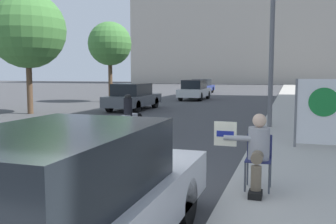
# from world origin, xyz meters

# --- Properties ---
(ground_plane) EXTENTS (160.00, 160.00, 0.00)m
(ground_plane) POSITION_xyz_m (0.00, 0.00, 0.00)
(ground_plane) COLOR #444447
(sidewalk_curb) EXTENTS (3.91, 90.00, 0.13)m
(sidewalk_curb) POSITION_xyz_m (3.62, 15.00, 0.06)
(sidewalk_curb) COLOR #B7B2A8
(sidewalk_curb) RESTS_ON ground_plane
(seated_protester) EXTENTS (0.91, 0.77, 1.23)m
(seated_protester) POSITION_xyz_m (2.14, 1.59, 0.79)
(seated_protester) COLOR #474C56
(seated_protester) RESTS_ON sidewalk_curb
(traffic_light_pole) EXTENTS (2.35, 2.12, 6.27)m
(traffic_light_pole) POSITION_xyz_m (1.23, 9.12, 4.27)
(traffic_light_pole) COLOR slate
(traffic_light_pole) RESTS_ON sidewalk_curb
(parked_car_curbside) EXTENTS (1.85, 4.66, 1.48)m
(parked_car_curbside) POSITION_xyz_m (0.52, -1.33, 0.74)
(parked_car_curbside) COLOR silver
(parked_car_curbside) RESTS_ON ground_plane
(car_on_road_nearest) EXTENTS (1.76, 4.39, 1.45)m
(car_on_road_nearest) POSITION_xyz_m (-5.52, 14.38, 0.72)
(car_on_road_nearest) COLOR #565B60
(car_on_road_nearest) RESTS_ON ground_plane
(car_on_road_midblock) EXTENTS (1.70, 4.27, 1.50)m
(car_on_road_midblock) POSITION_xyz_m (-4.25, 23.19, 0.74)
(car_on_road_midblock) COLOR white
(car_on_road_midblock) RESTS_ON ground_plane
(car_on_road_distant) EXTENTS (1.75, 4.38, 1.42)m
(car_on_road_distant) POSITION_xyz_m (-5.75, 32.27, 0.71)
(car_on_road_distant) COLOR navy
(car_on_road_distant) RESTS_ON ground_plane
(motorcycle_on_road) EXTENTS (0.28, 2.23, 1.32)m
(motorcycle_on_road) POSITION_xyz_m (-2.45, 6.89, 0.56)
(motorcycle_on_road) COLOR silver
(motorcycle_on_road) RESTS_ON ground_plane
(street_tree_near_curb) EXTENTS (3.71, 3.71, 5.94)m
(street_tree_near_curb) POSITION_xyz_m (-9.62, 11.06, 4.08)
(street_tree_near_curb) COLOR brown
(street_tree_near_curb) RESTS_ON ground_plane
(street_tree_midblock) EXTENTS (3.00, 3.00, 5.54)m
(street_tree_midblock) POSITION_xyz_m (-9.30, 19.21, 4.02)
(street_tree_midblock) COLOR brown
(street_tree_midblock) RESTS_ON ground_plane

